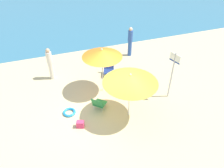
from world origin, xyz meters
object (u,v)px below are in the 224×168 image
(umbrella_orange, at_px, (102,53))
(beach_chair_a, at_px, (109,69))
(beach_chair_c, at_px, (132,89))
(umbrella_yellow, at_px, (131,79))
(person_b, at_px, (130,41))
(person_a, at_px, (50,64))
(warning_sign, at_px, (173,69))
(swim_ring, at_px, (69,112))
(beach_bag, at_px, (80,124))
(beach_chair_b, at_px, (99,103))

(umbrella_orange, relative_size, beach_chair_a, 3.00)
(beach_chair_a, xyz_separation_m, beach_chair_c, (0.51, -1.80, -0.05))
(umbrella_orange, xyz_separation_m, umbrella_yellow, (0.47, -1.90, -0.14))
(umbrella_yellow, relative_size, person_b, 1.19)
(person_a, bearing_deg, beach_chair_a, -68.69)
(umbrella_orange, xyz_separation_m, warning_sign, (2.60, -1.38, -0.50))
(umbrella_orange, bearing_deg, person_a, 139.73)
(umbrella_yellow, xyz_separation_m, person_a, (-2.55, 3.66, -0.96))
(warning_sign, relative_size, swim_ring, 4.17)
(warning_sign, distance_m, swim_ring, 4.59)
(umbrella_orange, height_order, beach_chair_a, umbrella_orange)
(beach_bag, bearing_deg, person_b, 48.93)
(swim_ring, bearing_deg, beach_chair_b, -10.03)
(umbrella_yellow, distance_m, beach_chair_c, 2.09)
(beach_chair_c, relative_size, person_b, 0.41)
(umbrella_orange, distance_m, person_a, 2.94)
(umbrella_orange, bearing_deg, person_b, 47.30)
(beach_chair_c, distance_m, swim_ring, 2.97)
(person_b, bearing_deg, beach_bag, -91.97)
(warning_sign, height_order, swim_ring, warning_sign)
(umbrella_orange, relative_size, umbrella_yellow, 1.06)
(swim_ring, bearing_deg, umbrella_yellow, -22.04)
(beach_chair_a, xyz_separation_m, warning_sign, (1.93, -2.52, 1.11))
(beach_chair_a, xyz_separation_m, swim_ring, (-2.43, -2.14, -0.27))
(person_b, bearing_deg, beach_chair_b, -88.95)
(person_b, distance_m, warning_sign, 4.09)
(beach_chair_b, bearing_deg, person_a, 70.50)
(beach_chair_a, relative_size, warning_sign, 0.33)
(person_a, bearing_deg, beach_chair_b, -119.04)
(swim_ring, bearing_deg, warning_sign, -5.03)
(umbrella_yellow, xyz_separation_m, warning_sign, (2.14, 0.52, -0.37))
(umbrella_yellow, height_order, warning_sign, warning_sign)
(warning_sign, bearing_deg, umbrella_orange, 137.02)
(person_b, bearing_deg, swim_ring, -99.97)
(umbrella_orange, distance_m, swim_ring, 2.77)
(beach_chair_c, bearing_deg, beach_chair_b, 36.92)
(swim_ring, bearing_deg, umbrella_orange, 29.44)
(warning_sign, bearing_deg, umbrella_yellow, 178.60)
(beach_chair_b, bearing_deg, beach_bag, 169.32)
(umbrella_orange, relative_size, beach_chair_c, 3.11)
(beach_chair_c, bearing_deg, beach_bag, 43.93)
(beach_chair_b, relative_size, swim_ring, 1.38)
(person_b, xyz_separation_m, warning_sign, (0.14, -4.05, 0.55))
(person_b, bearing_deg, umbrella_orange, -93.60)
(person_a, relative_size, beach_bag, 5.89)
(beach_chair_b, xyz_separation_m, swim_ring, (-1.19, 0.21, -0.31))
(beach_chair_a, distance_m, swim_ring, 3.25)
(beach_bag, bearing_deg, beach_chair_b, 35.79)
(person_b, distance_m, swim_ring, 5.66)
(beach_chair_c, relative_size, swim_ring, 1.33)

